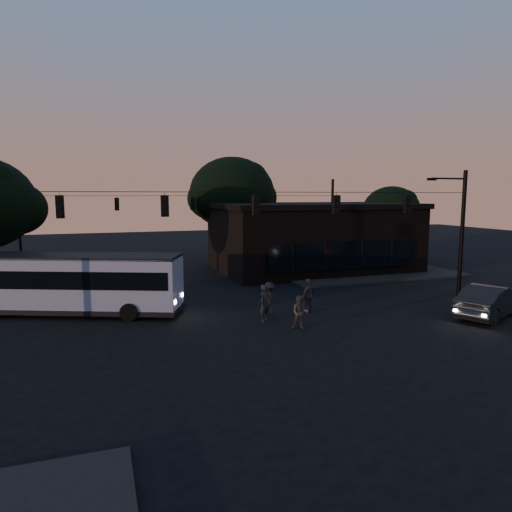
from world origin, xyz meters
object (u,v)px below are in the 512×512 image
object	(u,v)px
pedestrian_c	(309,296)
pedestrian_b	(300,312)
car	(490,301)
bus	(74,281)
pedestrian_a	(265,303)
pedestrian_d	(269,299)
building	(312,236)

from	to	relation	value
pedestrian_c	pedestrian_b	bearing A→B (deg)	25.69
pedestrian_c	car	bearing A→B (deg)	124.02
bus	pedestrian_c	world-z (taller)	bus
bus	pedestrian_a	size ratio (longest dim) A/B	6.17
pedestrian_a	pedestrian_d	bearing A→B (deg)	23.85
pedestrian_d	car	bearing A→B (deg)	163.43
car	pedestrian_a	xyz separation A→B (m)	(-10.89, 2.96, 0.08)
bus	pedestrian_b	xyz separation A→B (m)	(9.78, -6.25, -0.94)
pedestrian_c	pedestrian_d	distance (m)	2.12
bus	pedestrian_d	xyz separation A→B (m)	(9.31, -3.52, -0.87)
pedestrian_d	pedestrian_b	bearing A→B (deg)	103.90
building	bus	world-z (taller)	building
car	pedestrian_d	size ratio (longest dim) A/B	2.91
car	pedestrian_b	xyz separation A→B (m)	(-9.85, 1.19, -0.04)
building	pedestrian_b	world-z (taller)	building
car	pedestrian_d	world-z (taller)	pedestrian_d
pedestrian_a	building	bearing A→B (deg)	21.02
pedestrian_b	pedestrian_c	distance (m)	3.04
pedestrian_a	car	bearing A→B (deg)	-50.18
building	bus	xyz separation A→B (m)	(-17.77, -8.91, -0.99)
pedestrian_a	pedestrian_b	distance (m)	2.06
bus	pedestrian_b	size ratio (longest dim) A/B	7.09
pedestrian_b	pedestrian_c	size ratio (longest dim) A/B	0.87
bus	car	xyz separation A→B (m)	(19.63, -7.43, -0.90)
building	car	world-z (taller)	building
pedestrian_a	pedestrian_b	world-z (taller)	pedestrian_a
pedestrian_c	pedestrian_d	xyz separation A→B (m)	(-2.11, 0.17, -0.05)
pedestrian_b	pedestrian_c	world-z (taller)	pedestrian_c
car	pedestrian_a	bearing A→B (deg)	50.55
building	pedestrian_b	xyz separation A→B (m)	(-7.99, -15.16, -1.93)
bus	pedestrian_c	size ratio (longest dim) A/B	6.14
pedestrian_b	pedestrian_d	bearing A→B (deg)	126.28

